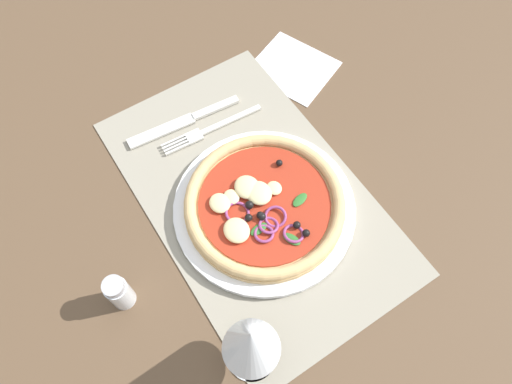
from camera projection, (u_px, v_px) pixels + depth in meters
The scene contains 9 objects.
ground_plane at pixel (253, 198), 75.11cm from camera, with size 190.00×140.00×2.40cm, color brown.
placemat at pixel (252, 194), 73.86cm from camera, with size 51.08×30.84×0.40cm, color gray.
plate at pixel (263, 209), 71.88cm from camera, with size 27.54×27.54×1.07cm, color white.
pizza at pixel (263, 204), 70.40cm from camera, with size 24.05×24.05×2.58cm.
fork at pixel (207, 131), 78.85cm from camera, with size 2.67×18.06×0.44cm.
knife at pixel (183, 122), 79.65cm from camera, with size 3.39×20.07×0.62cm.
wine_glass at pixel (251, 342), 53.74cm from camera, with size 7.20×7.20×14.90cm.
napkin at pixel (293, 67), 85.73cm from camera, with size 13.56×12.21×0.36cm, color white.
pepper_shaker at pixel (119, 292), 63.59cm from camera, with size 3.20×3.20×6.70cm.
Camera 1 is at (-28.65, 17.96, 65.88)cm, focal length 33.40 mm.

